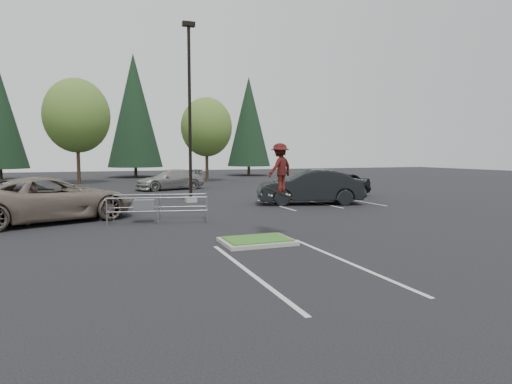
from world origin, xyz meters
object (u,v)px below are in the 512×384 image
object	(u,v)px
conif_c	(249,122)
skateboarder	(279,168)
conif_b	(134,111)
car_l_tan	(48,199)
decid_b	(77,118)
light_pole	(190,123)
car_l_black	(20,196)
car_far_silver	(171,180)
decid_c	(206,129)
car_r_black	(338,185)
cart_corral	(148,205)
car_r_charc	(310,187)

from	to	relation	value
conif_c	skateboarder	bearing A→B (deg)	-108.39
conif_b	car_l_tan	size ratio (longest dim) A/B	2.17
decid_b	car_l_tan	world-z (taller)	decid_b
light_pole	conif_c	distance (m)	30.72
car_l_black	car_far_silver	distance (m)	13.93
car_l_black	car_far_silver	xyz separation A→B (m)	(8.91, 10.70, -0.02)
light_pole	decid_b	bearing A→B (deg)	109.35
conif_b	car_l_black	xyz separation A→B (m)	(-8.00, -30.07, -7.04)
decid_b	decid_c	bearing A→B (deg)	-3.34
decid_b	conif_b	world-z (taller)	conif_b
decid_c	car_r_black	size ratio (longest dim) A/B	1.76
cart_corral	car_far_silver	distance (m)	16.11
decid_c	skateboarder	bearing A→B (deg)	-99.43
conif_c	car_r_black	distance (m)	28.92
conif_b	cart_corral	bearing A→B (deg)	-94.39
decid_c	conif_c	xyz separation A→B (m)	(8.01, 9.67, 1.59)
decid_b	conif_b	size ratio (longest dim) A/B	0.66
car_l_black	car_far_silver	size ratio (longest dim) A/B	1.03
light_pole	car_l_tan	bearing A→B (deg)	-144.46
decid_b	skateboarder	xyz separation A→B (m)	(7.21, -29.53, -3.73)
cart_corral	conif_b	bearing A→B (deg)	97.96
decid_c	car_r_black	world-z (taller)	decid_c
car_l_tan	car_far_silver	size ratio (longest dim) A/B	1.24
decid_b	car_far_silver	distance (m)	12.80
light_pole	decid_b	xyz separation A→B (m)	(-6.51, 18.53, 1.48)
cart_corral	car_l_tan	bearing A→B (deg)	169.89
light_pole	car_far_silver	bearing A→B (deg)	87.44
decid_c	skateboarder	size ratio (longest dim) A/B	4.37
car_l_tan	car_r_charc	world-z (taller)	car_r_charc
car_l_tan	car_r_black	distance (m)	17.10
conif_b	car_r_black	distance (m)	31.47
skateboarder	car_far_silver	bearing A→B (deg)	-117.60
car_l_tan	car_r_black	size ratio (longest dim) A/B	1.41
conif_b	conif_c	xyz separation A→B (m)	(14.00, -1.00, -1.00)
car_r_charc	car_r_black	size ratio (longest dim) A/B	1.22
car_far_silver	car_r_black	bearing A→B (deg)	26.88
car_l_tan	car_r_charc	bearing A→B (deg)	-103.62
decid_b	car_r_charc	bearing A→B (deg)	-60.14
decid_b	car_l_black	xyz separation A→B (m)	(-1.99, -20.11, -5.24)
conif_b	cart_corral	size ratio (longest dim) A/B	3.51
car_r_black	car_r_charc	bearing A→B (deg)	-64.52
conif_c	car_l_black	xyz separation A→B (m)	(-22.00, -29.07, -6.04)
skateboarder	car_l_tan	size ratio (longest dim) A/B	0.29
car_far_silver	car_l_tan	bearing A→B (deg)	-44.14
car_l_tan	car_r_charc	distance (m)	13.12
conif_c	car_r_charc	xyz separation A→B (m)	(-7.50, -30.76, -5.89)
light_pole	car_l_black	bearing A→B (deg)	-169.52
skateboarder	car_r_black	world-z (taller)	skateboarder
car_l_tan	car_l_black	xyz separation A→B (m)	(-1.50, 3.43, -0.12)
cart_corral	car_l_black	size ratio (longest dim) A/B	0.74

